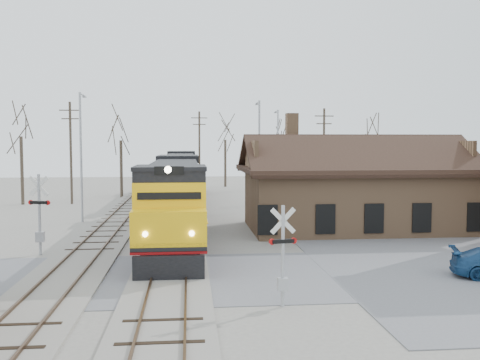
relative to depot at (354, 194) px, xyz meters
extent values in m
plane|color=gray|center=(-11.99, -12.00, -2.41)|extent=(140.00, 140.00, 0.00)
cube|color=slate|center=(-11.99, -12.00, -2.39)|extent=(60.00, 9.00, 0.03)
cube|color=gray|center=(-11.99, 3.00, -2.35)|extent=(3.40, 90.00, 0.12)
cube|color=#473323|center=(-12.71, 3.00, -2.24)|extent=(0.08, 90.00, 0.14)
cube|color=#473323|center=(-11.27, 3.00, -2.24)|extent=(0.08, 90.00, 0.14)
cube|color=gray|center=(-16.49, 3.00, -2.35)|extent=(3.40, 90.00, 0.12)
cube|color=#473323|center=(-17.21, 3.00, -2.24)|extent=(0.08, 90.00, 0.14)
cube|color=#473323|center=(-15.77, 3.00, -2.24)|extent=(0.08, 90.00, 0.14)
cube|color=#966E4D|center=(0.01, 0.00, -0.41)|extent=(14.00, 8.00, 4.00)
cube|color=black|center=(0.01, 0.00, 1.69)|extent=(15.20, 9.20, 0.30)
cube|color=black|center=(0.01, -2.30, 2.69)|extent=(15.00, 4.71, 2.66)
cube|color=black|center=(0.01, 2.30, 2.69)|extent=(15.00, 4.71, 2.66)
cube|color=#966E4D|center=(-3.99, 1.50, 4.39)|extent=(0.80, 0.80, 2.20)
cube|color=black|center=(-11.99, -8.94, -1.81)|extent=(2.70, 4.32, 1.08)
cube|color=black|center=(-11.99, 5.09, -1.81)|extent=(2.70, 4.32, 1.08)
cube|color=black|center=(-11.99, -1.93, -0.95)|extent=(3.24, 21.58, 0.38)
cube|color=maroon|center=(-11.99, -1.93, -1.19)|extent=(3.26, 21.58, 0.13)
cube|color=black|center=(-11.99, -0.58, 0.72)|extent=(2.81, 15.65, 3.02)
cube|color=black|center=(-11.99, -9.91, 0.72)|extent=(3.24, 3.02, 3.02)
cube|color=yellow|center=(-11.99, -11.75, -0.19)|extent=(3.24, 1.94, 1.51)
cube|color=black|center=(-11.99, -12.82, -1.81)|extent=(3.02, 0.25, 1.08)
cylinder|color=#FFF2CC|center=(-11.99, -12.74, 2.34)|extent=(0.30, 0.10, 0.30)
cube|color=black|center=(-11.99, 13.14, -1.81)|extent=(2.70, 4.32, 1.08)
cube|color=black|center=(-11.99, 27.17, -1.81)|extent=(2.70, 4.32, 1.08)
cube|color=black|center=(-11.99, 20.16, -0.95)|extent=(3.24, 21.58, 0.38)
cube|color=maroon|center=(-11.99, 20.16, -1.19)|extent=(3.26, 21.58, 0.13)
cube|color=black|center=(-11.99, 21.50, 0.72)|extent=(2.81, 15.65, 3.02)
cube|color=black|center=(-11.99, 12.17, 0.72)|extent=(3.24, 3.02, 3.02)
cube|color=black|center=(-11.99, 10.34, -0.19)|extent=(3.24, 1.94, 1.51)
cube|color=black|center=(-11.99, 9.27, -1.81)|extent=(3.02, 0.25, 1.08)
cylinder|color=#A5A8AD|center=(-7.81, -16.60, -0.58)|extent=(0.13, 0.13, 3.65)
cube|color=silver|center=(-7.81, -16.60, 0.70)|extent=(0.95, 0.21, 0.96)
cube|color=silver|center=(-7.81, -16.60, 0.70)|extent=(0.95, 0.21, 0.96)
cube|color=black|center=(-7.81, -16.60, -0.03)|extent=(0.84, 0.29, 0.14)
cylinder|color=#B20C0C|center=(-8.22, -16.68, -0.03)|extent=(0.23, 0.12, 0.22)
cylinder|color=#B20C0C|center=(-7.41, -16.53, -0.03)|extent=(0.23, 0.12, 0.22)
cube|color=#A5A8AD|center=(-7.81, -16.60, -1.59)|extent=(0.37, 0.27, 0.46)
cylinder|color=#A5A8AD|center=(-18.89, -6.62, -0.28)|extent=(0.15, 0.15, 4.25)
cube|color=silver|center=(-18.89, -6.62, 1.20)|extent=(1.09, 0.32, 1.11)
cube|color=silver|center=(-18.89, -6.62, 1.20)|extent=(1.09, 0.32, 1.11)
cube|color=black|center=(-18.89, -6.62, 0.35)|extent=(0.96, 0.39, 0.16)
cylinder|color=#B20C0C|center=(-18.43, -6.74, 0.35)|extent=(0.27, 0.14, 0.25)
cylinder|color=#B20C0C|center=(-19.36, -6.50, 0.35)|extent=(0.27, 0.14, 0.25)
cube|color=#A5A8AD|center=(-18.89, -6.62, -1.45)|extent=(0.42, 0.32, 0.53)
cylinder|color=#A5A8AD|center=(-19.00, 5.02, 2.37)|extent=(0.18, 0.18, 9.55)
cylinder|color=#A5A8AD|center=(-19.00, 5.92, 7.04)|extent=(0.12, 1.80, 0.12)
cube|color=#A5A8AD|center=(-19.00, 6.72, 6.94)|extent=(0.25, 0.50, 0.12)
cylinder|color=#A5A8AD|center=(-5.05, 10.63, 2.34)|extent=(0.18, 0.18, 9.48)
cylinder|color=#A5A8AD|center=(-5.05, 11.53, 6.98)|extent=(0.12, 1.80, 0.12)
cube|color=#A5A8AD|center=(-5.05, 12.33, 6.88)|extent=(0.25, 0.50, 0.12)
cylinder|color=#A5A8AD|center=(-1.52, 21.97, 2.29)|extent=(0.18, 0.18, 9.40)
cylinder|color=#A5A8AD|center=(-1.52, 22.87, 6.89)|extent=(0.12, 1.80, 0.12)
cube|color=#A5A8AD|center=(-1.52, 23.67, 6.79)|extent=(0.25, 0.50, 0.12)
cylinder|color=#382D23|center=(-22.31, 17.13, 2.46)|extent=(0.24, 0.24, 9.74)
cube|color=#382D23|center=(-22.31, 17.13, 6.54)|extent=(2.00, 0.10, 0.10)
cube|color=#382D23|center=(-22.31, 17.13, 5.74)|extent=(1.60, 0.10, 0.10)
cylinder|color=#382D23|center=(-9.77, 31.59, 2.46)|extent=(0.24, 0.24, 9.74)
cube|color=#382D23|center=(-9.77, 31.59, 6.53)|extent=(2.00, 0.10, 0.10)
cube|color=#382D23|center=(-9.77, 31.59, 5.73)|extent=(1.60, 0.10, 0.10)
cylinder|color=#382D23|center=(3.02, 19.87, 2.32)|extent=(0.24, 0.24, 9.45)
cube|color=#382D23|center=(3.02, 19.87, 6.25)|extent=(2.00, 0.10, 0.10)
cube|color=#382D23|center=(3.02, 19.87, 5.45)|extent=(1.60, 0.10, 0.10)
cylinder|color=#382D23|center=(-26.86, 17.12, 0.83)|extent=(0.32, 0.32, 6.47)
cylinder|color=#382D23|center=(-18.34, 23.12, 0.65)|extent=(0.32, 0.32, 6.12)
cylinder|color=#382D23|center=(-6.26, 35.87, 0.73)|extent=(0.32, 0.32, 6.27)
cylinder|color=#382D23|center=(-0.10, 32.32, 0.51)|extent=(0.32, 0.32, 5.84)
cylinder|color=#382D23|center=(10.43, 26.17, 0.54)|extent=(0.32, 0.32, 5.89)
camera|label=1|loc=(-11.13, -35.14, 3.46)|focal=40.00mm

